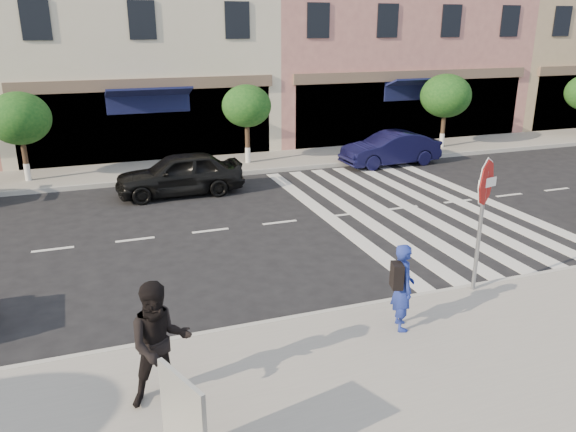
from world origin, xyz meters
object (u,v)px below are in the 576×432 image
(photographer, at_px, (403,287))
(car_far_mid, at_px, (180,174))
(car_far_right, at_px, (390,149))
(stop_sign, at_px, (484,197))
(walker, at_px, (160,344))
(poster_board, at_px, (185,430))

(photographer, xyz_separation_m, car_far_mid, (-2.24, 10.26, -0.25))
(photographer, bearing_deg, car_far_mid, 28.62)
(car_far_right, bearing_deg, stop_sign, -23.34)
(walker, relative_size, car_far_right, 0.47)
(stop_sign, height_order, poster_board, stop_sign)
(stop_sign, distance_m, car_far_mid, 10.53)
(car_far_mid, bearing_deg, walker, -11.32)
(stop_sign, xyz_separation_m, walker, (-6.51, -1.49, -1.06))
(poster_board, height_order, car_far_mid, poster_board)
(walker, distance_m, car_far_mid, 11.13)
(car_far_mid, relative_size, car_far_right, 1.03)
(car_far_mid, height_order, car_far_right, car_far_mid)
(poster_board, relative_size, car_far_right, 0.36)
(walker, distance_m, poster_board, 1.61)
(poster_board, bearing_deg, car_far_mid, 59.59)
(car_far_mid, distance_m, car_far_right, 8.69)
(walker, relative_size, poster_board, 1.30)
(walker, xyz_separation_m, car_far_right, (10.64, 12.26, -0.43))
(stop_sign, relative_size, car_far_right, 0.70)
(car_far_mid, xyz_separation_m, car_far_right, (8.59, 1.33, -0.05))
(stop_sign, bearing_deg, car_far_right, 55.32)
(stop_sign, bearing_deg, poster_board, -168.13)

